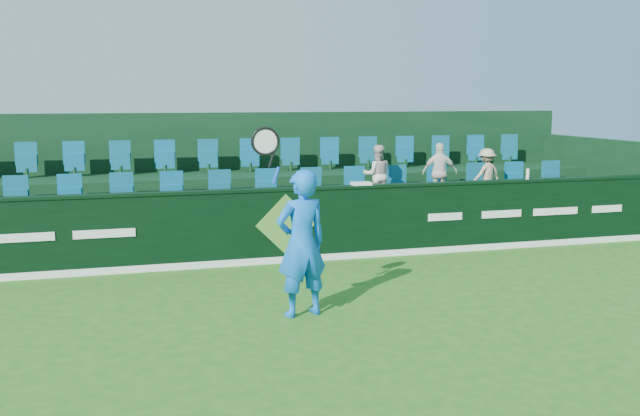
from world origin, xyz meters
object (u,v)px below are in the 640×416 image
object	(u,v)px
spectator_right	(486,174)
towel	(361,184)
drinks_bottle	(528,174)
spectator_middle	(440,172)
tennis_player	(301,243)
spectator_left	(377,175)

from	to	relation	value
spectator_right	towel	distance (m)	3.37
towel	drinks_bottle	xyz separation A→B (m)	(3.46, 0.00, 0.08)
spectator_middle	tennis_player	bearing A→B (deg)	64.94
tennis_player	spectator_right	distance (m)	6.70
spectator_right	drinks_bottle	world-z (taller)	spectator_right
drinks_bottle	spectator_left	bearing A→B (deg)	157.69
tennis_player	spectator_middle	world-z (taller)	tennis_player
towel	drinks_bottle	distance (m)	3.46
drinks_bottle	spectator_middle	bearing A→B (deg)	140.42
spectator_middle	towel	distance (m)	2.38
spectator_left	spectator_right	world-z (taller)	spectator_left
spectator_left	spectator_middle	world-z (taller)	spectator_middle
towel	spectator_left	bearing A→B (deg)	56.99
spectator_left	spectator_middle	size ratio (longest dim) A/B	0.98
tennis_player	spectator_middle	xyz separation A→B (m)	(4.05, 4.30, 0.40)
drinks_bottle	towel	bearing A→B (deg)	180.00
towel	drinks_bottle	world-z (taller)	drinks_bottle
spectator_right	towel	xyz separation A→B (m)	(-3.18, -1.12, 0.04)
spectator_left	drinks_bottle	distance (m)	2.95
spectator_left	towel	size ratio (longest dim) A/B	3.37
spectator_right	drinks_bottle	distance (m)	1.16
tennis_player	drinks_bottle	distance (m)	6.29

